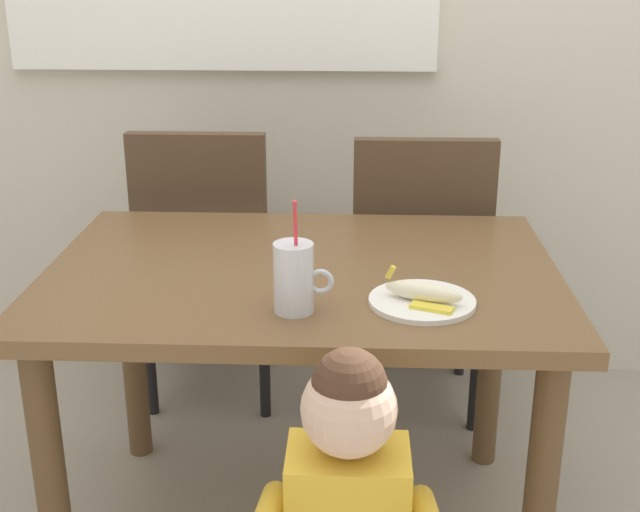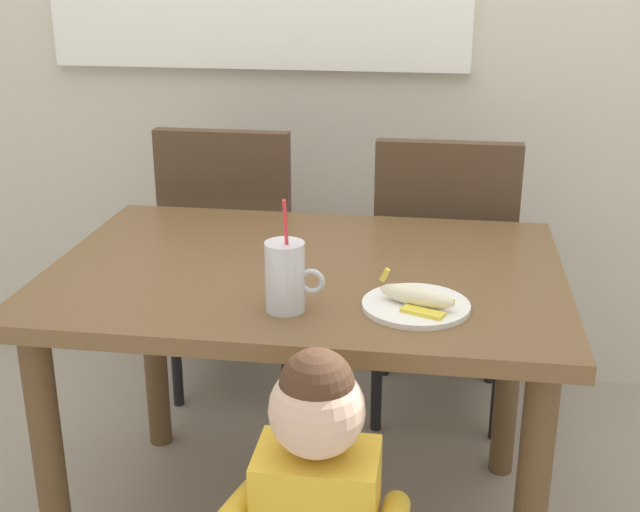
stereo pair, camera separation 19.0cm
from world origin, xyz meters
The scene contains 7 objects.
dining_table centered at (0.00, 0.00, 0.64)m, with size 1.22×0.86×0.76m.
dining_chair_left centered at (-0.35, 0.69, 0.54)m, with size 0.44×0.44×0.96m.
dining_chair_right centered at (0.33, 0.63, 0.54)m, with size 0.44×0.45×0.96m.
toddler_standing centered at (0.12, -0.61, 0.53)m, with size 0.33×0.24×0.84m.
milk_cup centered at (0.00, -0.26, 0.82)m, with size 0.13×0.08×0.25m.
snack_plate centered at (0.27, -0.21, 0.76)m, with size 0.23×0.23×0.01m, color white.
peeled_banana centered at (0.28, -0.23, 0.79)m, with size 0.17×0.13×0.07m.
Camera 2 is at (0.31, -1.86, 1.47)m, focal length 47.08 mm.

